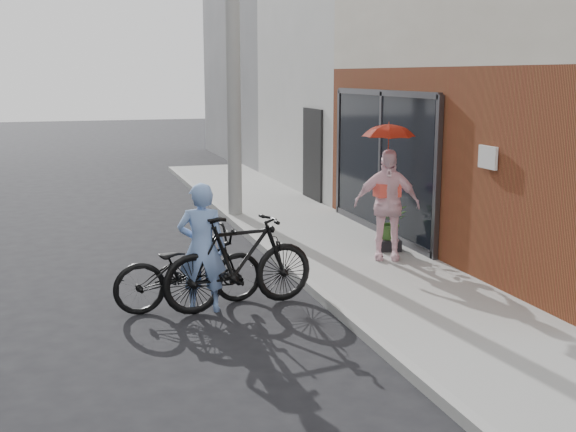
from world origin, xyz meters
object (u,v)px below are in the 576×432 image
bike_left (189,269)px  bike_right (239,262)px  kimono_woman (387,205)px  planter (389,244)px  utility_pole (233,42)px  officer (202,248)px

bike_left → bike_right: bike_right is taller
bike_right → kimono_woman: (2.60, 1.29, 0.36)m
planter → bike_left: bearing=-155.6°
bike_left → kimono_woman: 3.41m
utility_pole → kimono_woman: utility_pole is taller
utility_pole → officer: 6.36m
officer → bike_left: officer is taller
bike_right → bike_left: bearing=63.3°
bike_right → kimono_woman: bearing=-72.3°
officer → utility_pole: bearing=-94.0°
bike_left → bike_right: size_ratio=0.97×
utility_pole → officer: utility_pole is taller
kimono_woman → utility_pole: bearing=130.3°
utility_pole → officer: size_ratio=4.34×
bike_left → kimono_woman: (3.20, 1.10, 0.45)m
utility_pole → kimono_woman: size_ratio=4.17×
officer → kimono_woman: bearing=-144.3°
utility_pole → planter: (1.65, -3.75, -3.29)m
kimono_woman → officer: bearing=-135.0°
bike_left → utility_pole: bearing=-25.9°
officer → kimono_woman: size_ratio=0.96×
planter → bike_right: bearing=-148.4°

